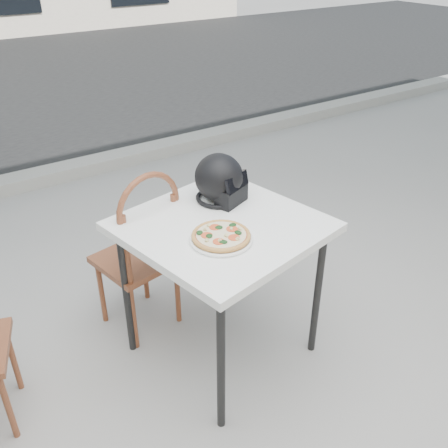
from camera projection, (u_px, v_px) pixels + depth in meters
ground at (204, 389)px, 2.62m from camera, size 80.00×80.00×0.00m
curb at (36, 178)px, 4.73m from camera, size 30.00×0.25×0.12m
cafe_table_main at (222, 236)px, 2.49m from camera, size 1.03×1.03×0.84m
plate at (221, 239)px, 2.31m from camera, size 0.39×0.39×0.02m
pizza at (221, 235)px, 2.30m from camera, size 0.29×0.29×0.03m
helmet at (220, 180)px, 2.61m from camera, size 0.33×0.33×0.26m
cafe_chair_main at (142, 245)px, 2.75m from camera, size 0.47×0.47×1.05m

